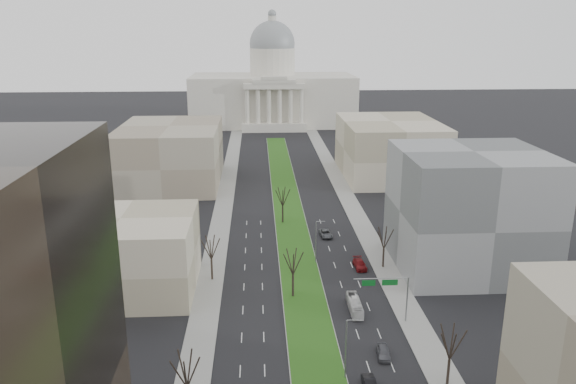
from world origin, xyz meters
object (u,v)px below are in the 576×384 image
object	(u,v)px
car_black	(370,384)
car_red	(360,264)
car_grey_far	(326,234)
box_van	(355,305)
car_grey_near	(383,352)

from	to	relation	value
car_black	car_red	size ratio (longest dim) A/B	0.83
car_grey_far	box_van	distance (m)	35.86
car_red	car_grey_far	distance (m)	18.66
car_red	car_grey_far	world-z (taller)	car_red
car_black	car_grey_far	world-z (taller)	car_grey_far
car_black	box_van	distance (m)	21.79
car_black	car_grey_far	xyz separation A→B (m)	(0.93, 57.57, 0.01)
car_grey_near	car_grey_far	size ratio (longest dim) A/B	0.84
car_grey_near	car_grey_far	xyz separation A→B (m)	(-2.62, 49.92, -0.02)
car_red	box_van	distance (m)	18.28
car_black	car_red	distance (m)	39.95
box_van	car_grey_far	bearing A→B (deg)	91.48
car_grey_near	car_red	bearing A→B (deg)	91.41
car_grey_far	car_red	bearing A→B (deg)	-81.18
car_grey_near	car_black	size ratio (longest dim) A/B	1.00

